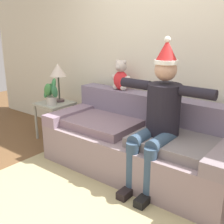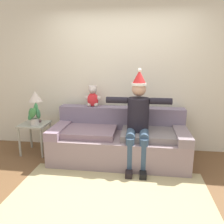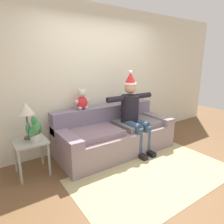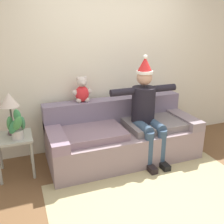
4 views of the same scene
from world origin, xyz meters
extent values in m
plane|color=brown|center=(0.00, 0.00, 0.00)|extent=(10.00, 10.00, 0.00)
cube|color=beige|center=(0.00, 1.55, 1.35)|extent=(7.00, 0.10, 2.70)
cube|color=gray|center=(0.00, 0.95, 0.22)|extent=(2.19, 0.94, 0.44)
cube|color=slate|center=(0.00, 1.30, 0.63)|extent=(2.19, 0.24, 0.39)
cube|color=gray|center=(-0.99, 0.95, 0.51)|extent=(0.22, 0.94, 0.13)
cube|color=slate|center=(-0.49, 0.90, 0.49)|extent=(0.88, 0.66, 0.10)
cube|color=slate|center=(0.49, 0.90, 0.49)|extent=(0.88, 0.66, 0.10)
cylinder|color=black|center=(0.31, 0.93, 0.80)|extent=(0.34, 0.34, 0.52)
sphere|color=tan|center=(0.31, 0.93, 1.20)|extent=(0.22, 0.22, 0.22)
cylinder|color=white|center=(0.31, 0.93, 1.28)|extent=(0.23, 0.23, 0.04)
cone|color=red|center=(0.31, 0.93, 1.39)|extent=(0.21, 0.21, 0.20)
sphere|color=white|center=(0.31, 0.93, 1.49)|extent=(0.06, 0.06, 0.06)
cylinder|color=#334961|center=(0.21, 0.73, 0.54)|extent=(0.14, 0.40, 0.14)
cylinder|color=#334961|center=(0.21, 0.53, 0.27)|extent=(0.13, 0.13, 0.54)
cube|color=black|center=(0.21, 0.45, 0.04)|extent=(0.10, 0.24, 0.08)
cylinder|color=#334961|center=(0.41, 0.73, 0.54)|extent=(0.14, 0.40, 0.14)
cylinder|color=#334961|center=(0.41, 0.53, 0.27)|extent=(0.13, 0.13, 0.54)
cube|color=black|center=(0.41, 0.45, 0.04)|extent=(0.10, 0.24, 0.08)
cylinder|color=black|center=(-0.03, 0.93, 1.02)|extent=(0.34, 0.10, 0.10)
cylinder|color=black|center=(0.65, 0.93, 1.02)|extent=(0.34, 0.10, 0.10)
ellipsoid|color=red|center=(-0.51, 1.30, 0.95)|extent=(0.20, 0.16, 0.24)
sphere|color=beige|center=(-0.51, 1.30, 1.13)|extent=(0.15, 0.15, 0.15)
sphere|color=beige|center=(-0.51, 1.24, 1.12)|extent=(0.07, 0.07, 0.07)
sphere|color=beige|center=(-0.56, 1.30, 1.18)|extent=(0.05, 0.05, 0.05)
sphere|color=beige|center=(-0.45, 1.30, 1.18)|extent=(0.05, 0.05, 0.05)
sphere|color=beige|center=(-0.61, 1.30, 0.98)|extent=(0.08, 0.08, 0.08)
sphere|color=beige|center=(-0.57, 1.27, 0.86)|extent=(0.08, 0.08, 0.08)
sphere|color=beige|center=(-0.40, 1.30, 0.98)|extent=(0.08, 0.08, 0.08)
sphere|color=beige|center=(-0.45, 1.27, 0.86)|extent=(0.08, 0.08, 0.08)
cube|color=#9DA294|center=(-1.51, 1.04, 0.53)|extent=(0.46, 0.46, 0.03)
cylinder|color=#9DA294|center=(-1.71, 0.84, 0.26)|extent=(0.04, 0.04, 0.51)
cylinder|color=#9DA294|center=(-1.31, 0.84, 0.26)|extent=(0.04, 0.04, 0.51)
cylinder|color=#9DA294|center=(-1.71, 1.24, 0.26)|extent=(0.04, 0.04, 0.51)
cylinder|color=#9DA294|center=(-1.31, 1.24, 0.26)|extent=(0.04, 0.04, 0.51)
cylinder|color=#503D41|center=(-1.50, 1.13, 0.56)|extent=(0.14, 0.14, 0.03)
cylinder|color=#454A3E|center=(-1.50, 1.13, 0.75)|extent=(0.02, 0.02, 0.35)
cone|color=beige|center=(-1.50, 1.13, 1.01)|extent=(0.24, 0.24, 0.18)
cylinder|color=#B8B6AF|center=(-1.45, 0.94, 0.60)|extent=(0.14, 0.14, 0.12)
ellipsoid|color=#357A4C|center=(-1.37, 0.94, 0.75)|extent=(0.06, 0.14, 0.20)
ellipsoid|color=#388448|center=(-1.42, 0.97, 0.83)|extent=(0.14, 0.16, 0.21)
ellipsoid|color=#3A7741|center=(-1.52, 0.98, 0.74)|extent=(0.11, 0.16, 0.20)
ellipsoid|color=#33824C|center=(-1.48, 0.89, 0.73)|extent=(0.19, 0.12, 0.21)
ellipsoid|color=#3E8744|center=(-1.43, 0.86, 0.78)|extent=(0.17, 0.08, 0.21)
cube|color=tan|center=(0.00, -0.07, 0.00)|extent=(2.49, 1.39, 0.01)
camera|label=1|loc=(1.57, -1.53, 1.60)|focal=44.82mm
camera|label=2|loc=(0.35, -2.49, 1.67)|focal=35.59mm
camera|label=3|loc=(-2.04, -1.89, 1.69)|focal=31.66mm
camera|label=4|loc=(-1.38, -2.21, 1.92)|focal=40.78mm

